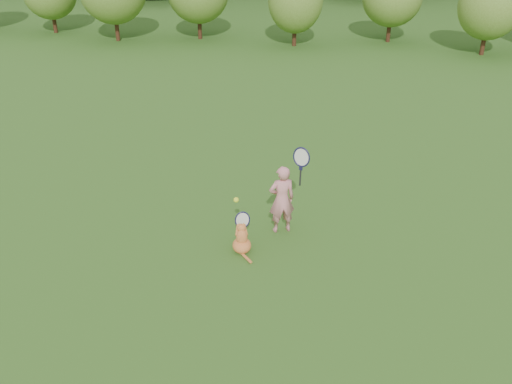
# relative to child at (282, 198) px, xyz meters

# --- Properties ---
(ground) EXTENTS (100.00, 100.00, 0.00)m
(ground) POSITION_rel_child_xyz_m (-0.59, -0.88, -0.58)
(ground) COLOR #365718
(ground) RESTS_ON ground
(shrub_row) EXTENTS (28.00, 3.00, 2.80)m
(shrub_row) POSITION_rel_child_xyz_m (-0.59, 12.12, 0.82)
(shrub_row) COLOR #516A20
(shrub_row) RESTS_ON ground
(child) EXTENTS (0.64, 0.40, 1.66)m
(child) POSITION_rel_child_xyz_m (0.00, 0.00, 0.00)
(child) COLOR #D47F84
(child) RESTS_ON ground
(cat) EXTENTS (0.39, 0.63, 0.64)m
(cat) POSITION_rel_child_xyz_m (-0.54, -0.62, -0.34)
(cat) COLOR #CC5D27
(cat) RESTS_ON ground
(tennis_ball) EXTENTS (0.08, 0.08, 0.08)m
(tennis_ball) POSITION_rel_child_xyz_m (-0.64, -0.47, 0.18)
(tennis_ball) COLOR #C9D919
(tennis_ball) RESTS_ON ground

